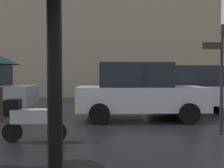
{
  "coord_description": "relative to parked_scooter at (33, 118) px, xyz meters",
  "views": [
    {
      "loc": [
        -0.03,
        -2.47,
        1.57
      ],
      "look_at": [
        0.14,
        5.09,
        1.3
      ],
      "focal_mm": 40.91,
      "sensor_mm": 36.0,
      "label": 1
    }
  ],
  "objects": [
    {
      "name": "parked_scooter",
      "position": [
        0.0,
        0.0,
        0.0
      ],
      "size": [
        1.5,
        0.32,
        1.23
      ],
      "rotation": [
        0.0,
        0.0,
        0.25
      ],
      "color": "black",
      "rests_on": "ground"
    },
    {
      "name": "parked_car_right",
      "position": [
        2.87,
        2.97,
        0.44
      ],
      "size": [
        4.41,
        1.98,
        1.98
      ],
      "rotation": [
        0.0,
        0.0,
        0.19
      ],
      "color": "silver",
      "rests_on": "ground"
    },
    {
      "name": "parked_car_distant",
      "position": [
        5.47,
        5.0,
        0.42
      ],
      "size": [
        4.19,
        2.04,
        1.95
      ],
      "rotation": [
        0.0,
        0.0,
        3.38
      ],
      "color": "silver",
      "rests_on": "ground"
    },
    {
      "name": "street_signpost",
      "position": [
        4.75,
        0.64,
        1.19
      ],
      "size": [
        1.08,
        0.08,
        2.88
      ],
      "color": "black",
      "rests_on": "ground"
    }
  ]
}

